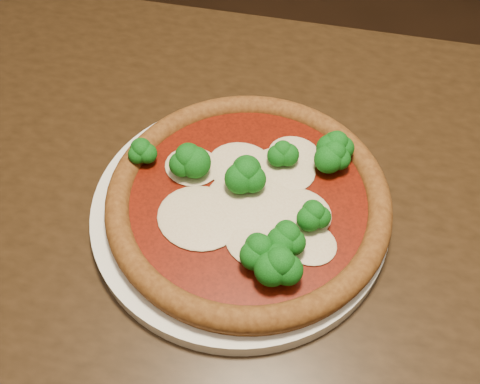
% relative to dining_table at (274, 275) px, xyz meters
% --- Properties ---
extents(dining_table, '(1.39, 1.01, 0.75)m').
position_rel_dining_table_xyz_m(dining_table, '(0.00, 0.00, 0.00)').
color(dining_table, black).
rests_on(dining_table, floor).
extents(plate, '(0.32, 0.32, 0.02)m').
position_rel_dining_table_xyz_m(plate, '(-0.05, -0.00, 0.11)').
color(plate, white).
rests_on(plate, dining_table).
extents(pizza, '(0.30, 0.30, 0.06)m').
position_rel_dining_table_xyz_m(pizza, '(-0.03, 0.00, 0.13)').
color(pizza, brown).
rests_on(pizza, plate).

